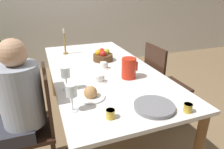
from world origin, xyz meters
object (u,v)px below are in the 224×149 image
(wine_glass_juice, at_px, (71,92))
(jam_jar_red, at_px, (110,114))
(fruit_bowl, at_px, (103,56))
(serving_tray, at_px, (154,107))
(teacup_near_person, at_px, (99,79))
(jam_jar_amber, at_px, (188,108))
(candlestick_tall, at_px, (65,45))
(bread_plate, at_px, (91,94))
(chair_opposite, at_px, (162,83))
(teacup_across, at_px, (104,66))
(person_seated, at_px, (18,105))
(chair_person_side, at_px, (35,123))
(wine_glass_water, at_px, (66,73))
(red_pitcher, at_px, (129,68))

(wine_glass_juice, distance_m, jam_jar_red, 0.28)
(fruit_bowl, bearing_deg, serving_tray, -89.50)
(teacup_near_person, relative_size, jam_jar_amber, 2.06)
(candlestick_tall, bearing_deg, bread_plate, -89.58)
(chair_opposite, bearing_deg, teacup_across, -97.88)
(jam_jar_amber, bearing_deg, person_seated, 153.15)
(chair_person_side, height_order, jam_jar_red, chair_person_side)
(fruit_bowl, bearing_deg, jam_jar_amber, -80.78)
(chair_opposite, bearing_deg, wine_glass_juice, -62.25)
(teacup_near_person, bearing_deg, fruit_bowl, 68.78)
(teacup_across, bearing_deg, wine_glass_water, -140.58)
(jam_jar_amber, distance_m, candlestick_tall, 1.69)
(fruit_bowl, bearing_deg, candlestick_tall, 132.12)
(red_pitcher, bearing_deg, teacup_near_person, 178.80)
(chair_opposite, bearing_deg, wine_glass_water, -76.78)
(wine_glass_water, relative_size, jam_jar_amber, 3.22)
(wine_glass_juice, bearing_deg, red_pitcher, 32.43)
(fruit_bowl, relative_size, candlestick_tall, 0.72)
(chair_opposite, bearing_deg, chair_person_side, -78.17)
(red_pitcher, distance_m, serving_tray, 0.54)
(jam_jar_red, relative_size, fruit_bowl, 0.26)
(wine_glass_water, height_order, jam_jar_amber, wine_glass_water)
(wine_glass_water, xyz_separation_m, bread_plate, (0.14, -0.20, -0.11))
(person_seated, relative_size, wine_glass_juice, 6.24)
(person_seated, height_order, fruit_bowl, person_seated)
(chair_opposite, bearing_deg, candlestick_tall, -127.73)
(jam_jar_amber, bearing_deg, wine_glass_water, 138.97)
(jam_jar_amber, bearing_deg, chair_opposite, 65.00)
(wine_glass_juice, distance_m, teacup_near_person, 0.49)
(teacup_across, bearing_deg, chair_opposite, -7.88)
(jam_jar_amber, bearing_deg, fruit_bowl, 99.22)
(jam_jar_amber, bearing_deg, red_pitcher, 101.26)
(chair_opposite, height_order, wine_glass_water, chair_opposite)
(person_seated, bearing_deg, teacup_across, -62.39)
(teacup_across, distance_m, candlestick_tall, 0.71)
(teacup_near_person, height_order, teacup_across, same)
(serving_tray, xyz_separation_m, jam_jar_red, (-0.31, 0.00, 0.02))
(red_pitcher, bearing_deg, bread_plate, -150.16)
(wine_glass_water, xyz_separation_m, fruit_bowl, (0.50, 0.59, -0.09))
(chair_opposite, bearing_deg, person_seated, -77.56)
(red_pitcher, height_order, jam_jar_amber, red_pitcher)
(wine_glass_juice, xyz_separation_m, teacup_near_person, (0.29, 0.37, -0.11))
(chair_opposite, height_order, teacup_across, chair_opposite)
(chair_person_side, bearing_deg, teacup_near_person, -82.12)
(jam_jar_red, bearing_deg, serving_tray, -0.31)
(chair_opposite, xyz_separation_m, person_seated, (-1.46, -0.32, 0.21))
(wine_glass_water, height_order, bread_plate, wine_glass_water)
(person_seated, distance_m, bread_plate, 0.53)
(bread_plate, bearing_deg, wine_glass_water, 125.77)
(red_pitcher, distance_m, jam_jar_amber, 0.66)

